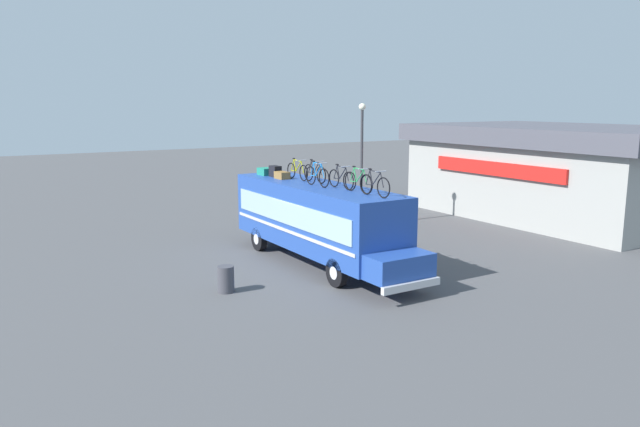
{
  "coord_description": "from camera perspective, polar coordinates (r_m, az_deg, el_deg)",
  "views": [
    {
      "loc": [
        19.74,
        -11.88,
        6.19
      ],
      "look_at": [
        0.35,
        0.0,
        2.0
      ],
      "focal_mm": 33.8,
      "sensor_mm": 36.0,
      "label": 1
    }
  ],
  "objects": [
    {
      "name": "rooftop_bicycle_6",
      "position": [
        20.28,
        5.18,
        2.71
      ],
      "size": [
        1.69,
        0.44,
        0.93
      ],
      "color": "black",
      "rests_on": "bus"
    },
    {
      "name": "luggage_bag_1",
      "position": [
        26.35,
        -5.18,
        3.98
      ],
      "size": [
        0.73,
        0.5,
        0.31
      ],
      "primitive_type": "cube",
      "color": "#1E7F66",
      "rests_on": "bus"
    },
    {
      "name": "ground_plane",
      "position": [
        23.86,
        -0.44,
        -4.61
      ],
      "size": [
        120.0,
        120.0,
        0.0
      ],
      "primitive_type": "plane",
      "color": "#4C4C4F"
    },
    {
      "name": "rooftop_bicycle_1",
      "position": [
        24.65,
        -2.17,
        4.06
      ],
      "size": [
        1.68,
        0.44,
        0.87
      ],
      "color": "black",
      "rests_on": "bus"
    },
    {
      "name": "roadside_building",
      "position": [
        35.73,
        21.56,
        3.85
      ],
      "size": [
        15.06,
        10.29,
        4.96
      ],
      "color": "#9E9E99",
      "rests_on": "ground"
    },
    {
      "name": "trash_bin",
      "position": [
        20.28,
        -8.9,
        -6.16
      ],
      "size": [
        0.55,
        0.55,
        0.89
      ],
      "primitive_type": "cylinder",
      "color": "#3F3F47",
      "rests_on": "ground"
    },
    {
      "name": "bus",
      "position": [
        23.3,
        -0.22,
        -0.41
      ],
      "size": [
        10.56,
        2.45,
        3.1
      ],
      "color": "#23479E",
      "rests_on": "ground"
    },
    {
      "name": "rooftop_bicycle_5",
      "position": [
        21.11,
        3.65,
        3.03
      ],
      "size": [
        1.68,
        0.44,
        0.92
      ],
      "color": "black",
      "rests_on": "bus"
    },
    {
      "name": "rooftop_bicycle_4",
      "position": [
        22.05,
        2.0,
        3.33
      ],
      "size": [
        1.63,
        0.44,
        0.89
      ],
      "color": "black",
      "rests_on": "bus"
    },
    {
      "name": "street_lamp",
      "position": [
        30.32,
        3.97,
        5.86
      ],
      "size": [
        0.35,
        0.35,
        6.17
      ],
      "color": "#38383D",
      "rests_on": "ground"
    },
    {
      "name": "rooftop_bicycle_2",
      "position": [
        23.82,
        -0.5,
        3.87
      ],
      "size": [
        1.65,
        0.44,
        0.9
      ],
      "color": "black",
      "rests_on": "bus"
    },
    {
      "name": "luggage_bag_2",
      "position": [
        25.66,
        -4.26,
        4.0
      ],
      "size": [
        0.57,
        0.34,
        0.47
      ],
      "primitive_type": "cube",
      "color": "black",
      "rests_on": "bus"
    },
    {
      "name": "luggage_bag_3",
      "position": [
        24.97,
        -3.6,
        3.63
      ],
      "size": [
        0.69,
        0.42,
        0.29
      ],
      "primitive_type": "cube",
      "color": "olive",
      "rests_on": "bus"
    },
    {
      "name": "rooftop_bicycle_3",
      "position": [
        22.67,
        -0.27,
        3.59
      ],
      "size": [
        1.68,
        0.44,
        0.95
      ],
      "color": "black",
      "rests_on": "bus"
    }
  ]
}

